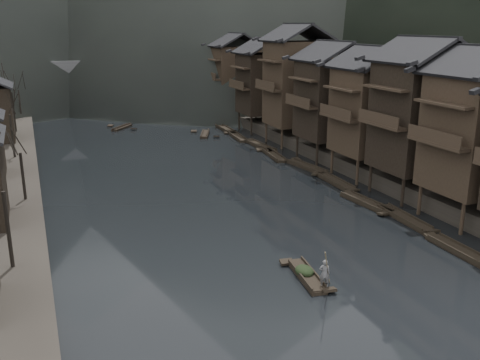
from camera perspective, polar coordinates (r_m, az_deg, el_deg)
water at (r=38.78m, az=3.33°, el=-6.98°), size 300.00×300.00×0.00m
right_bank at (r=89.12m, az=13.12°, el=6.58°), size 40.00×200.00×1.80m
stilt_houses at (r=61.39m, az=10.64°, el=9.94°), size 9.00×67.60×15.63m
bare_trees at (r=55.78m, az=-23.29°, el=5.82°), size 3.86×74.40×7.72m
moored_sampans at (r=61.96m, az=5.08°, el=2.13°), size 3.06×61.68×0.47m
midriver_boats at (r=80.00m, az=-8.17°, el=5.25°), size 13.65×14.68×0.44m
stone_bridge at (r=105.84m, az=-13.44°, el=10.34°), size 40.00×6.00×9.00m
hero_sampan at (r=34.19m, az=7.10°, el=-10.06°), size 1.66×5.07×0.44m
cargo_heap at (r=34.11m, az=6.90°, el=-9.06°), size 1.10×1.44×0.66m
boatman at (r=32.46m, az=9.02°, el=-9.44°), size 0.76×0.65×1.77m
bamboo_pole at (r=31.55m, az=9.54°, el=-5.23°), size 1.64×1.88×3.29m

